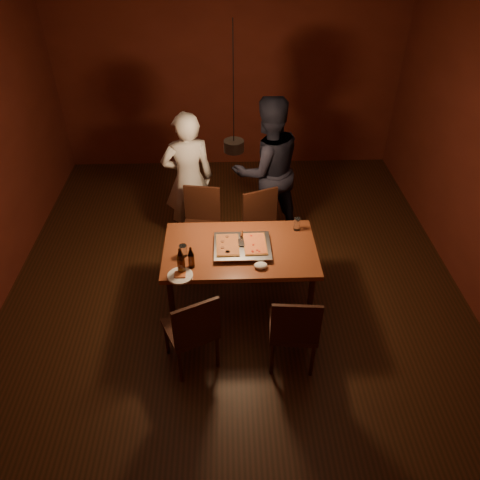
{
  "coord_description": "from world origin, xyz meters",
  "views": [
    {
      "loc": [
        -0.08,
        -3.79,
        3.6
      ],
      "look_at": [
        0.05,
        -0.2,
        0.85
      ],
      "focal_mm": 35.0,
      "sensor_mm": 36.0,
      "label": 1
    }
  ],
  "objects_px": {
    "chair_far_left": "(201,218)",
    "diner_dark": "(267,170)",
    "dining_table": "(240,254)",
    "chair_near_right": "(294,326)",
    "pizza_tray": "(242,247)",
    "beer_bottle_b": "(191,257)",
    "beer_bottle_a": "(181,261)",
    "plate_slice": "(180,276)",
    "diner_white": "(188,180)",
    "chair_far_right": "(264,222)",
    "pendant_lamp": "(234,145)",
    "chair_near_left": "(193,327)"
  },
  "relations": [
    {
      "from": "chair_far_left",
      "to": "chair_far_right",
      "type": "xyz_separation_m",
      "value": [
        0.71,
        -0.11,
        0.0
      ]
    },
    {
      "from": "chair_far_right",
      "to": "beer_bottle_a",
      "type": "xyz_separation_m",
      "value": [
        -0.84,
        -1.07,
        0.35
      ]
    },
    {
      "from": "plate_slice",
      "to": "diner_white",
      "type": "bearing_deg",
      "value": 90.16
    },
    {
      "from": "beer_bottle_a",
      "to": "chair_far_left",
      "type": "bearing_deg",
      "value": 83.72
    },
    {
      "from": "chair_near_right",
      "to": "beer_bottle_b",
      "type": "height_order",
      "value": "beer_bottle_b"
    },
    {
      "from": "chair_near_right",
      "to": "pendant_lamp",
      "type": "relative_size",
      "value": 0.44
    },
    {
      "from": "chair_near_left",
      "to": "pizza_tray",
      "type": "relative_size",
      "value": 1.01
    },
    {
      "from": "chair_near_left",
      "to": "chair_near_right",
      "type": "distance_m",
      "value": 0.88
    },
    {
      "from": "chair_near_right",
      "to": "dining_table",
      "type": "bearing_deg",
      "value": 122.6
    },
    {
      "from": "chair_near_left",
      "to": "pendant_lamp",
      "type": "xyz_separation_m",
      "value": [
        0.39,
        1.01,
        1.22
      ]
    },
    {
      "from": "dining_table",
      "to": "chair_near_right",
      "type": "height_order",
      "value": "chair_near_right"
    },
    {
      "from": "plate_slice",
      "to": "pendant_lamp",
      "type": "bearing_deg",
      "value": 49.2
    },
    {
      "from": "beer_bottle_b",
      "to": "diner_white",
      "type": "bearing_deg",
      "value": 94.02
    },
    {
      "from": "chair_far_right",
      "to": "diner_dark",
      "type": "height_order",
      "value": "diner_dark"
    },
    {
      "from": "beer_bottle_a",
      "to": "diner_dark",
      "type": "distance_m",
      "value": 1.88
    },
    {
      "from": "beer_bottle_b",
      "to": "diner_dark",
      "type": "distance_m",
      "value": 1.77
    },
    {
      "from": "pendant_lamp",
      "to": "plate_slice",
      "type": "bearing_deg",
      "value": -130.8
    },
    {
      "from": "dining_table",
      "to": "chair_far_right",
      "type": "bearing_deg",
      "value": 68.05
    },
    {
      "from": "plate_slice",
      "to": "diner_white",
      "type": "xyz_separation_m",
      "value": [
        -0.0,
        1.61,
        0.07
      ]
    },
    {
      "from": "beer_bottle_b",
      "to": "plate_slice",
      "type": "distance_m",
      "value": 0.19
    },
    {
      "from": "chair_far_right",
      "to": "diner_dark",
      "type": "relative_size",
      "value": 0.3
    },
    {
      "from": "pizza_tray",
      "to": "pendant_lamp",
      "type": "xyz_separation_m",
      "value": [
        -0.07,
        0.22,
        0.99
      ]
    },
    {
      "from": "chair_near_right",
      "to": "pendant_lamp",
      "type": "height_order",
      "value": "pendant_lamp"
    },
    {
      "from": "pizza_tray",
      "to": "beer_bottle_b",
      "type": "relative_size",
      "value": 2.47
    },
    {
      "from": "plate_slice",
      "to": "beer_bottle_a",
      "type": "bearing_deg",
      "value": 77.54
    },
    {
      "from": "chair_far_left",
      "to": "dining_table",
      "type": "bearing_deg",
      "value": 125.9
    },
    {
      "from": "chair_far_right",
      "to": "chair_near_left",
      "type": "height_order",
      "value": "same"
    },
    {
      "from": "chair_far_right",
      "to": "chair_near_right",
      "type": "height_order",
      "value": "same"
    },
    {
      "from": "beer_bottle_b",
      "to": "diner_white",
      "type": "relative_size",
      "value": 0.13
    },
    {
      "from": "chair_far_left",
      "to": "chair_near_right",
      "type": "bearing_deg",
      "value": 126.53
    },
    {
      "from": "pizza_tray",
      "to": "pendant_lamp",
      "type": "distance_m",
      "value": 1.01
    },
    {
      "from": "chair_far_left",
      "to": "diner_dark",
      "type": "xyz_separation_m",
      "value": [
        0.79,
        0.46,
        0.36
      ]
    },
    {
      "from": "plate_slice",
      "to": "pendant_lamp",
      "type": "relative_size",
      "value": 0.21
    },
    {
      "from": "diner_dark",
      "to": "beer_bottle_a",
      "type": "bearing_deg",
      "value": 41.51
    },
    {
      "from": "chair_far_right",
      "to": "beer_bottle_a",
      "type": "distance_m",
      "value": 1.41
    },
    {
      "from": "dining_table",
      "to": "pizza_tray",
      "type": "distance_m",
      "value": 0.1
    },
    {
      "from": "chair_near_left",
      "to": "beer_bottle_b",
      "type": "distance_m",
      "value": 0.64
    },
    {
      "from": "plate_slice",
      "to": "beer_bottle_b",
      "type": "bearing_deg",
      "value": 53.14
    },
    {
      "from": "beer_bottle_b",
      "to": "chair_far_right",
      "type": "bearing_deg",
      "value": 52.78
    },
    {
      "from": "diner_white",
      "to": "chair_near_left",
      "type": "bearing_deg",
      "value": 81.14
    },
    {
      "from": "dining_table",
      "to": "diner_white",
      "type": "height_order",
      "value": "diner_white"
    },
    {
      "from": "dining_table",
      "to": "chair_far_left",
      "type": "bearing_deg",
      "value": 116.53
    },
    {
      "from": "dining_table",
      "to": "plate_slice",
      "type": "height_order",
      "value": "plate_slice"
    },
    {
      "from": "pizza_tray",
      "to": "chair_far_right",
      "type": "bearing_deg",
      "value": 69.09
    },
    {
      "from": "chair_near_left",
      "to": "diner_white",
      "type": "relative_size",
      "value": 0.34
    },
    {
      "from": "dining_table",
      "to": "chair_near_left",
      "type": "xyz_separation_m",
      "value": [
        -0.44,
        -0.81,
        -0.14
      ]
    },
    {
      "from": "chair_far_right",
      "to": "diner_white",
      "type": "bearing_deg",
      "value": -50.11
    },
    {
      "from": "diner_dark",
      "to": "pendant_lamp",
      "type": "xyz_separation_m",
      "value": [
        -0.42,
        -1.1,
        0.86
      ]
    },
    {
      "from": "chair_near_left",
      "to": "chair_near_right",
      "type": "height_order",
      "value": "same"
    },
    {
      "from": "dining_table",
      "to": "diner_dark",
      "type": "relative_size",
      "value": 0.84
    }
  ]
}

